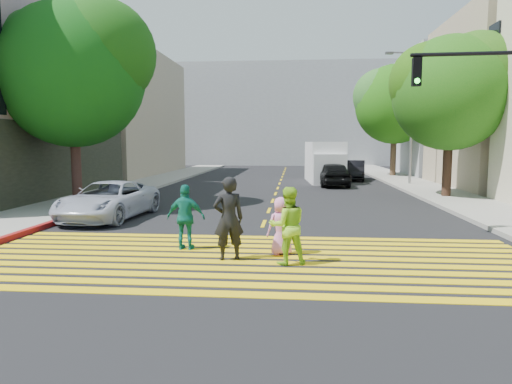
# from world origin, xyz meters

# --- Properties ---
(ground) EXTENTS (120.00, 120.00, 0.00)m
(ground) POSITION_xyz_m (0.00, 0.00, 0.00)
(ground) COLOR black
(sidewalk_left) EXTENTS (3.00, 40.00, 0.15)m
(sidewalk_left) POSITION_xyz_m (-8.50, 22.00, 0.07)
(sidewalk_left) COLOR gray
(sidewalk_left) RESTS_ON ground
(sidewalk_right) EXTENTS (3.00, 60.00, 0.15)m
(sidewalk_right) POSITION_xyz_m (8.50, 15.00, 0.07)
(sidewalk_right) COLOR gray
(sidewalk_right) RESTS_ON ground
(curb_red) EXTENTS (0.20, 8.00, 0.16)m
(curb_red) POSITION_xyz_m (-6.90, 6.00, 0.08)
(curb_red) COLOR maroon
(curb_red) RESTS_ON ground
(crosswalk) EXTENTS (13.40, 5.30, 0.01)m
(crosswalk) POSITION_xyz_m (0.00, 1.28, 0.01)
(crosswalk) COLOR yellow
(crosswalk) RESTS_ON ground
(lane_line) EXTENTS (0.12, 34.40, 0.01)m
(lane_line) POSITION_xyz_m (0.00, 22.50, 0.01)
(lane_line) COLOR yellow
(lane_line) RESTS_ON ground
(building_left_tan) EXTENTS (12.00, 16.00, 10.00)m
(building_left_tan) POSITION_xyz_m (-16.00, 28.00, 5.00)
(building_left_tan) COLOR tan
(building_left_tan) RESTS_ON ground
(building_right_grey) EXTENTS (10.00, 10.00, 10.00)m
(building_right_grey) POSITION_xyz_m (15.00, 30.00, 5.00)
(building_right_grey) COLOR gray
(building_right_grey) RESTS_ON ground
(backdrop_block) EXTENTS (30.00, 8.00, 12.00)m
(backdrop_block) POSITION_xyz_m (0.00, 48.00, 6.00)
(backdrop_block) COLOR gray
(backdrop_block) RESTS_ON ground
(tree_left) EXTENTS (6.94, 6.43, 8.64)m
(tree_left) POSITION_xyz_m (-8.17, 9.60, 5.82)
(tree_left) COLOR black
(tree_left) RESTS_ON ground
(tree_right_near) EXTENTS (7.01, 6.74, 7.85)m
(tree_right_near) POSITION_xyz_m (8.39, 13.53, 5.31)
(tree_right_near) COLOR #312013
(tree_right_near) RESTS_ON ground
(tree_right_far) EXTENTS (7.52, 7.15, 8.83)m
(tree_right_far) POSITION_xyz_m (8.72, 27.40, 5.97)
(tree_right_far) COLOR #392417
(tree_right_far) RESTS_ON ground
(pedestrian_man) EXTENTS (0.82, 0.67, 1.95)m
(pedestrian_man) POSITION_xyz_m (-0.48, 1.22, 0.97)
(pedestrian_man) COLOR black
(pedestrian_man) RESTS_ON ground
(pedestrian_woman) EXTENTS (0.98, 0.84, 1.74)m
(pedestrian_woman) POSITION_xyz_m (0.89, 0.97, 0.87)
(pedestrian_woman) COLOR #94D525
(pedestrian_woman) RESTS_ON ground
(pedestrian_child) EXTENTS (0.81, 0.67, 1.42)m
(pedestrian_child) POSITION_xyz_m (0.72, 1.81, 0.71)
(pedestrian_child) COLOR pink
(pedestrian_child) RESTS_ON ground
(pedestrian_extra) EXTENTS (1.00, 0.48, 1.67)m
(pedestrian_extra) POSITION_xyz_m (-1.70, 2.12, 0.83)
(pedestrian_extra) COLOR #127262
(pedestrian_extra) RESTS_ON ground
(white_sedan) EXTENTS (2.59, 4.98, 1.34)m
(white_sedan) POSITION_xyz_m (-5.59, 6.54, 0.67)
(white_sedan) COLOR #B0B5C8
(white_sedan) RESTS_ON ground
(dark_car_near) EXTENTS (2.05, 4.54, 1.51)m
(dark_car_near) POSITION_xyz_m (3.38, 19.60, 0.76)
(dark_car_near) COLOR black
(dark_car_near) RESTS_ON ground
(silver_car) EXTENTS (2.32, 4.89, 1.38)m
(silver_car) POSITION_xyz_m (3.43, 30.76, 0.69)
(silver_car) COLOR #A0A0A0
(silver_car) RESTS_ON ground
(dark_car_parked) EXTENTS (2.08, 4.48, 1.42)m
(dark_car_parked) POSITION_xyz_m (5.25, 24.29, 0.71)
(dark_car_parked) COLOR black
(dark_car_parked) RESTS_ON ground
(white_van) EXTENTS (2.56, 5.97, 2.75)m
(white_van) POSITION_xyz_m (3.04, 22.43, 1.31)
(white_van) COLOR white
(white_van) RESTS_ON ground
(traffic_signal) EXTENTS (3.74, 0.38, 5.48)m
(traffic_signal) POSITION_xyz_m (6.81, 4.01, 3.55)
(traffic_signal) COLOR black
(traffic_signal) RESTS_ON ground
(street_lamp) EXTENTS (1.88, 0.51, 8.34)m
(street_lamp) POSITION_xyz_m (8.02, 20.17, 4.79)
(street_lamp) COLOR gray
(street_lamp) RESTS_ON ground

